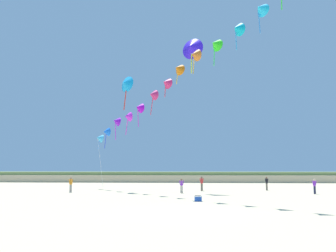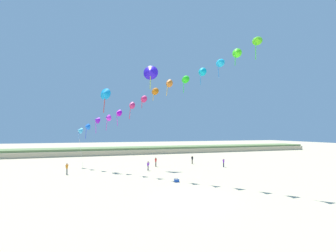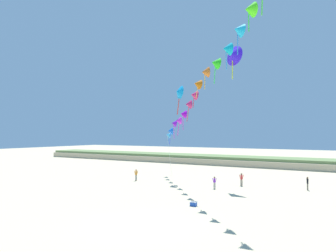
{
  "view_description": "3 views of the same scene",
  "coord_description": "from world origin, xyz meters",
  "px_view_note": "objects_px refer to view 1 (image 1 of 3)",
  "views": [
    {
      "loc": [
        0.37,
        -21.49,
        2.65
      ],
      "look_at": [
        -1.74,
        13.37,
        6.73
      ],
      "focal_mm": 38.0,
      "sensor_mm": 36.0,
      "label": 1
    },
    {
      "loc": [
        -8.52,
        -19.07,
        6.14
      ],
      "look_at": [
        1.61,
        12.25,
        7.03
      ],
      "focal_mm": 24.0,
      "sensor_mm": 36.0,
      "label": 2
    },
    {
      "loc": [
        12.82,
        -17.98,
        6.56
      ],
      "look_at": [
        -2.76,
        8.85,
        7.43
      ],
      "focal_mm": 32.0,
      "sensor_mm": 36.0,
      "label": 3
    }
  ],
  "objects_px": {
    "beach_cooler": "(198,199)",
    "person_far_left": "(182,185)",
    "person_near_right": "(314,185)",
    "person_near_left": "(267,183)",
    "person_mid_center": "(71,183)",
    "large_kite_mid_trail": "(125,84)",
    "person_far_right": "(202,183)",
    "large_kite_low_lead": "(191,47)"
  },
  "relations": [
    {
      "from": "beach_cooler",
      "to": "person_far_left",
      "type": "bearing_deg",
      "value": 99.4
    },
    {
      "from": "person_near_right",
      "to": "beach_cooler",
      "type": "xyz_separation_m",
      "value": [
        -11.88,
        -8.5,
        -0.66
      ]
    },
    {
      "from": "person_near_left",
      "to": "person_far_left",
      "type": "bearing_deg",
      "value": -154.33
    },
    {
      "from": "person_mid_center",
      "to": "beach_cooler",
      "type": "height_order",
      "value": "person_mid_center"
    },
    {
      "from": "person_mid_center",
      "to": "person_far_left",
      "type": "xyz_separation_m",
      "value": [
        11.94,
        -0.42,
        -0.08
      ]
    },
    {
      "from": "person_far_left",
      "to": "large_kite_mid_trail",
      "type": "distance_m",
      "value": 13.86
    },
    {
      "from": "person_mid_center",
      "to": "beach_cooler",
      "type": "distance_m",
      "value": 16.49
    },
    {
      "from": "person_mid_center",
      "to": "person_far_left",
      "type": "bearing_deg",
      "value": -1.99
    },
    {
      "from": "person_mid_center",
      "to": "person_far_right",
      "type": "relative_size",
      "value": 1.0
    },
    {
      "from": "person_far_left",
      "to": "large_kite_low_lead",
      "type": "relative_size",
      "value": 0.33
    },
    {
      "from": "large_kite_mid_trail",
      "to": "person_near_right",
      "type": "bearing_deg",
      "value": -11.05
    },
    {
      "from": "person_far_left",
      "to": "large_kite_low_lead",
      "type": "height_order",
      "value": "large_kite_low_lead"
    },
    {
      "from": "person_far_left",
      "to": "beach_cooler",
      "type": "distance_m",
      "value": 9.25
    },
    {
      "from": "person_near_right",
      "to": "person_far_right",
      "type": "distance_m",
      "value": 11.94
    },
    {
      "from": "person_near_left",
      "to": "large_kite_low_lead",
      "type": "relative_size",
      "value": 0.34
    },
    {
      "from": "person_far_right",
      "to": "person_mid_center",
      "type": "bearing_deg",
      "value": -167.26
    },
    {
      "from": "large_kite_low_lead",
      "to": "person_near_left",
      "type": "bearing_deg",
      "value": 7.75
    },
    {
      "from": "person_far_right",
      "to": "large_kite_low_lead",
      "type": "xyz_separation_m",
      "value": [
        -1.06,
        -0.09,
        15.95
      ]
    },
    {
      "from": "person_near_left",
      "to": "large_kite_low_lead",
      "type": "height_order",
      "value": "large_kite_low_lead"
    },
    {
      "from": "person_near_right",
      "to": "beach_cooler",
      "type": "bearing_deg",
      "value": -144.44
    },
    {
      "from": "person_near_left",
      "to": "person_far_right",
      "type": "xyz_separation_m",
      "value": [
        -7.55,
        -1.08,
        0.03
      ]
    },
    {
      "from": "person_near_left",
      "to": "person_far_right",
      "type": "relative_size",
      "value": 0.97
    },
    {
      "from": "person_mid_center",
      "to": "person_far_right",
      "type": "bearing_deg",
      "value": 12.74
    },
    {
      "from": "large_kite_low_lead",
      "to": "large_kite_mid_trail",
      "type": "relative_size",
      "value": 1.07
    },
    {
      "from": "large_kite_low_lead",
      "to": "large_kite_mid_trail",
      "type": "bearing_deg",
      "value": -178.47
    },
    {
      "from": "person_mid_center",
      "to": "large_kite_low_lead",
      "type": "bearing_deg",
      "value": 13.35
    },
    {
      "from": "person_mid_center",
      "to": "large_kite_mid_trail",
      "type": "xyz_separation_m",
      "value": [
        5.26,
        2.9,
        11.6
      ]
    },
    {
      "from": "beach_cooler",
      "to": "person_near_right",
      "type": "bearing_deg",
      "value": 35.56
    },
    {
      "from": "person_near_left",
      "to": "person_near_right",
      "type": "bearing_deg",
      "value": -55.69
    },
    {
      "from": "person_near_left",
      "to": "person_far_left",
      "type": "xyz_separation_m",
      "value": [
        -9.77,
        -4.7,
        -0.05
      ]
    },
    {
      "from": "person_near_right",
      "to": "person_far_left",
      "type": "distance_m",
      "value": 13.4
    },
    {
      "from": "person_near_right",
      "to": "beach_cooler",
      "type": "relative_size",
      "value": 2.63
    },
    {
      "from": "person_far_left",
      "to": "beach_cooler",
      "type": "relative_size",
      "value": 2.57
    },
    {
      "from": "person_near_left",
      "to": "person_mid_center",
      "type": "height_order",
      "value": "person_mid_center"
    },
    {
      "from": "person_near_right",
      "to": "large_kite_low_lead",
      "type": "xyz_separation_m",
      "value": [
        -12.23,
        4.13,
        16.01
      ]
    },
    {
      "from": "large_kite_mid_trail",
      "to": "beach_cooler",
      "type": "bearing_deg",
      "value": -56.6
    },
    {
      "from": "person_near_right",
      "to": "large_kite_low_lead",
      "type": "distance_m",
      "value": 20.56
    },
    {
      "from": "person_far_right",
      "to": "large_kite_low_lead",
      "type": "bearing_deg",
      "value": -174.98
    },
    {
      "from": "person_far_left",
      "to": "large_kite_mid_trail",
      "type": "height_order",
      "value": "large_kite_mid_trail"
    },
    {
      "from": "person_far_right",
      "to": "large_kite_mid_trail",
      "type": "relative_size",
      "value": 0.38
    },
    {
      "from": "large_kite_low_lead",
      "to": "person_near_right",
      "type": "bearing_deg",
      "value": -18.66
    },
    {
      "from": "person_near_left",
      "to": "beach_cooler",
      "type": "bearing_deg",
      "value": -120.93
    }
  ]
}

